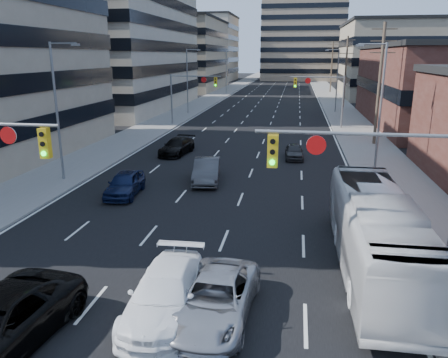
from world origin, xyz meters
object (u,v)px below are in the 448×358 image
sedan_blue (125,184)px  white_van (165,293)px  transit_bus (376,233)px  silver_suv (216,298)px

sedan_blue → white_van: bearing=-67.3°
transit_bus → sedan_blue: (-13.30, 7.49, -0.83)m
silver_suv → sedan_blue: (-7.72, 11.73, 0.03)m
white_van → silver_suv: (1.66, 0.05, -0.06)m
silver_suv → transit_bus: (5.58, 4.25, 0.86)m
white_van → silver_suv: white_van is taller
white_van → sedan_blue: 13.25m
white_van → transit_bus: (7.24, 4.30, 0.80)m
sedan_blue → transit_bus: bearing=-33.9°
silver_suv → transit_bus: size_ratio=0.45×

